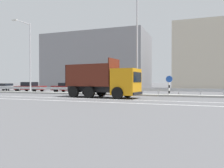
% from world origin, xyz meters
% --- Properties ---
extents(ground_plane, '(320.00, 320.00, 0.00)m').
position_xyz_m(ground_plane, '(0.00, 0.00, 0.00)').
color(ground_plane, '#4C4C4F').
extents(lane_strip_0, '(69.53, 0.16, 0.01)m').
position_xyz_m(lane_strip_0, '(-1.45, -3.88, 0.00)').
color(lane_strip_0, silver).
rests_on(lane_strip_0, ground_plane).
extents(lane_strip_1, '(69.53, 0.16, 0.01)m').
position_xyz_m(lane_strip_1, '(-1.45, -6.39, 0.00)').
color(lane_strip_1, silver).
rests_on(lane_strip_1, ground_plane).
extents(median_island, '(38.24, 1.10, 0.18)m').
position_xyz_m(median_island, '(0.00, 1.56, 0.09)').
color(median_island, gray).
rests_on(median_island, ground_plane).
extents(median_guardrail, '(69.53, 0.09, 0.78)m').
position_xyz_m(median_guardrail, '(-0.00, 2.72, 0.57)').
color(median_guardrail, '#9EA0A5').
rests_on(median_guardrail, ground_plane).
extents(dump_truck, '(7.24, 3.18, 3.58)m').
position_xyz_m(dump_truck, '(-0.49, -2.18, 1.34)').
color(dump_truck, orange).
rests_on(dump_truck, ground_plane).
extents(median_road_sign, '(0.71, 0.16, 2.10)m').
position_xyz_m(median_road_sign, '(4.36, 1.56, 1.10)').
color(median_road_sign, white).
rests_on(median_road_sign, ground_plane).
extents(street_lamp_1, '(0.71, 2.68, 8.87)m').
position_xyz_m(street_lamp_1, '(-12.82, 1.33, 4.97)').
color(street_lamp_1, '#ADADB2').
rests_on(street_lamp_1, ground_plane).
extents(street_lamp_2, '(0.71, 2.04, 10.54)m').
position_xyz_m(street_lamp_2, '(1.09, 1.28, 5.74)').
color(street_lamp_2, '#ADADB2').
rests_on(street_lamp_2, ground_plane).
extents(parked_car_1, '(4.64, 2.08, 1.17)m').
position_xyz_m(parked_car_1, '(-21.02, 5.47, 0.62)').
color(parked_car_1, silver).
rests_on(parked_car_1, ground_plane).
extents(parked_car_2, '(4.47, 2.05, 1.40)m').
position_xyz_m(parked_car_2, '(-15.82, 4.99, 0.70)').
color(parked_car_2, maroon).
rests_on(parked_car_2, ground_plane).
extents(parked_car_3, '(4.27, 2.09, 1.30)m').
position_xyz_m(parked_car_3, '(-9.33, 4.80, 0.68)').
color(parked_car_3, maroon).
rests_on(parked_car_3, ground_plane).
extents(parked_car_4, '(4.23, 2.25, 1.43)m').
position_xyz_m(parked_car_4, '(-3.48, 5.20, 0.73)').
color(parked_car_4, '#B27A14').
rests_on(parked_car_4, ground_plane).
extents(background_building_0, '(22.23, 11.97, 11.65)m').
position_xyz_m(background_building_0, '(-13.22, 23.79, 5.83)').
color(background_building_0, gray).
rests_on(background_building_0, ground_plane).
extents(background_building_1, '(14.72, 12.73, 11.81)m').
position_xyz_m(background_building_1, '(10.68, 23.67, 5.91)').
color(background_building_1, beige).
rests_on(background_building_1, ground_plane).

